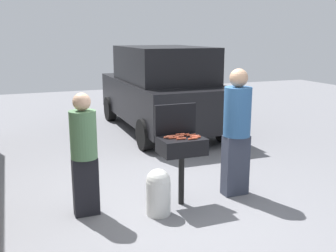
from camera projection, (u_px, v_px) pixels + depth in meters
ground_plane at (179, 204)px, 5.54m from camera, size 24.00×24.00×0.00m
bbq_grill at (181, 148)px, 5.38m from camera, size 0.60×0.44×0.95m
grill_lid_open at (175, 119)px, 5.50m from camera, size 0.60×0.05×0.42m
hot_dog_0 at (181, 139)px, 5.25m from camera, size 0.13×0.04×0.03m
hot_dog_1 at (168, 137)px, 5.32m from camera, size 0.13×0.04×0.03m
hot_dog_2 at (174, 138)px, 5.29m from camera, size 0.13×0.04×0.03m
hot_dog_3 at (171, 136)px, 5.38m from camera, size 0.13×0.04×0.03m
hot_dog_4 at (196, 137)px, 5.31m from camera, size 0.13×0.04×0.03m
hot_dog_5 at (179, 136)px, 5.37m from camera, size 0.13×0.04×0.03m
hot_dog_6 at (180, 134)px, 5.48m from camera, size 0.13×0.03×0.03m
hot_dog_7 at (184, 135)px, 5.46m from camera, size 0.13×0.03×0.03m
hot_dog_8 at (195, 136)px, 5.38m from camera, size 0.13×0.03×0.03m
hot_dog_9 at (193, 139)px, 5.25m from camera, size 0.13×0.03×0.03m
hot_dog_10 at (191, 135)px, 5.44m from camera, size 0.13×0.03×0.03m
propane_tank at (158, 191)px, 5.17m from camera, size 0.32×0.32×0.62m
person_left at (84, 150)px, 5.04m from camera, size 0.34×0.34×1.60m
person_right at (237, 128)px, 5.68m from camera, size 0.39×0.39×1.84m
parked_minivan at (162, 89)px, 9.58m from camera, size 2.06×4.42×2.02m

